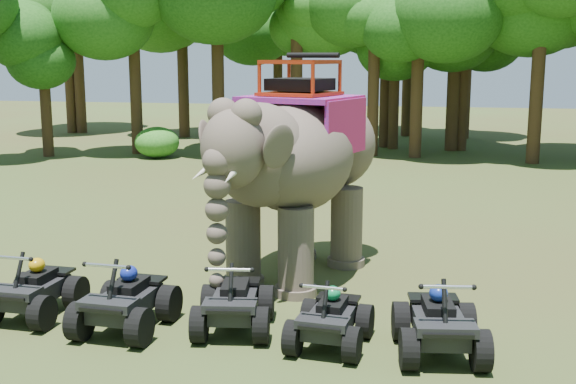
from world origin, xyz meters
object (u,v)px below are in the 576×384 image
atv_0 (33,282)px  atv_1 (125,292)px  elephant (297,168)px  atv_4 (439,314)px  atv_3 (330,311)px  atv_2 (234,294)px

atv_0 → atv_1: size_ratio=0.95×
elephant → atv_4: (2.99, -3.67, -1.67)m
elephant → atv_0: bearing=-122.8°
atv_3 → atv_4: (1.73, 0.02, 0.08)m
atv_1 → atv_4: atv_1 is taller
atv_1 → atv_2: atv_1 is taller
atv_4 → atv_3: bearing=171.8°
atv_4 → atv_0: bearing=169.1°
atv_3 → elephant: bearing=114.0°
atv_0 → atv_1: bearing=-6.4°
elephant → atv_1: bearing=-103.7°
atv_2 → atv_0: bearing=172.6°
atv_0 → atv_4: 7.18m
atv_2 → atv_3: size_ratio=1.08×
atv_1 → atv_4: (5.27, 0.04, -0.01)m
atv_0 → atv_1: atv_1 is taller
elephant → atv_2: 3.77m
atv_3 → atv_4: atv_4 is taller
atv_2 → atv_4: size_ratio=0.96×
elephant → atv_4: bearing=-33.0°
elephant → atv_0: (-4.19, -3.43, -1.69)m
atv_0 → atv_2: atv_0 is taller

